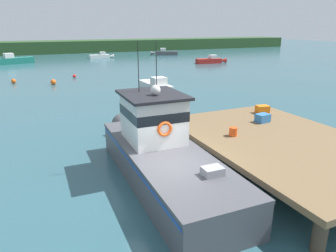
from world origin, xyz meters
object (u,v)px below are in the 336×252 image
(mooring_buoy_inshore, at_px, (14,81))
(mooring_buoy_channel_marker, at_px, (74,76))
(crate_stack_mid_dock, at_px, (263,118))
(moored_boat_far_right, at_px, (157,87))
(bait_bucket, at_px, (233,132))
(crate_stack_near_edge, at_px, (262,109))
(moored_boat_near_channel, at_px, (165,53))
(main_fishing_boat, at_px, (160,151))
(moored_boat_mid_harbor, at_px, (12,60))
(moored_boat_outer_mooring, at_px, (101,56))
(moored_boat_far_left, at_px, (211,60))
(mooring_buoy_spare_mooring, at_px, (53,82))

(mooring_buoy_inshore, bearing_deg, mooring_buoy_channel_marker, 11.18)
(crate_stack_mid_dock, height_order, moored_boat_far_right, crate_stack_mid_dock)
(mooring_buoy_channel_marker, bearing_deg, moored_boat_far_right, -65.44)
(mooring_buoy_channel_marker, bearing_deg, bait_bucket, -84.38)
(crate_stack_near_edge, xyz_separation_m, bait_bucket, (-3.33, -2.19, -0.02))
(mooring_buoy_inshore, xyz_separation_m, mooring_buoy_channel_marker, (5.92, 1.17, -0.04))
(crate_stack_near_edge, bearing_deg, mooring_buoy_inshore, 118.13)
(moored_boat_far_right, height_order, moored_boat_near_channel, moored_boat_far_right)
(main_fishing_boat, distance_m, moored_boat_mid_harbor, 42.54)
(main_fishing_boat, height_order, mooring_buoy_channel_marker, main_fishing_boat)
(crate_stack_near_edge, height_order, moored_boat_outer_mooring, crate_stack_near_edge)
(main_fishing_boat, height_order, moored_boat_far_left, main_fishing_boat)
(main_fishing_boat, xyz_separation_m, moored_boat_far_left, (21.33, 30.74, -0.59))
(crate_stack_mid_dock, bearing_deg, moored_boat_far_left, 61.94)
(crate_stack_mid_dock, height_order, mooring_buoy_spare_mooring, crate_stack_mid_dock)
(mooring_buoy_spare_mooring, bearing_deg, moored_boat_outer_mooring, 67.26)
(moored_boat_near_channel, height_order, mooring_buoy_channel_marker, moored_boat_near_channel)
(main_fishing_boat, xyz_separation_m, bait_bucket, (3.07, -0.19, 0.36))
(moored_boat_mid_harbor, bearing_deg, crate_stack_near_edge, -73.09)
(moored_boat_outer_mooring, relative_size, mooring_buoy_spare_mooring, 8.25)
(moored_boat_far_right, bearing_deg, moored_boat_near_channel, 65.09)
(mooring_buoy_inshore, relative_size, mooring_buoy_channel_marker, 1.25)
(moored_boat_far_left, height_order, mooring_buoy_inshore, moored_boat_far_left)
(mooring_buoy_spare_mooring, bearing_deg, mooring_buoy_channel_marker, 55.36)
(moored_boat_far_left, bearing_deg, mooring_buoy_spare_mooring, -158.44)
(moored_boat_far_left, relative_size, mooring_buoy_spare_mooring, 9.43)
(moored_boat_near_channel, xyz_separation_m, mooring_buoy_channel_marker, (-20.05, -21.09, -0.27))
(moored_boat_near_channel, bearing_deg, bait_bucket, -110.73)
(moored_boat_far_left, height_order, moored_boat_near_channel, moored_boat_near_channel)
(moored_boat_far_left, bearing_deg, main_fishing_boat, -124.76)
(bait_bucket, xyz_separation_m, moored_boat_far_right, (2.60, 14.18, -0.90))
(moored_boat_far_left, bearing_deg, moored_boat_far_right, -133.09)
(crate_stack_near_edge, xyz_separation_m, moored_boat_near_channel, (14.23, 44.22, -0.94))
(moored_boat_far_right, bearing_deg, crate_stack_mid_dock, -91.29)
(mooring_buoy_inshore, bearing_deg, moored_boat_far_right, -42.14)
(moored_boat_outer_mooring, distance_m, moored_boat_near_channel, 12.59)
(moored_boat_outer_mooring, height_order, moored_boat_far_left, moored_boat_far_left)
(main_fishing_boat, bearing_deg, moored_boat_near_channel, 65.95)
(crate_stack_mid_dock, bearing_deg, crate_stack_near_edge, 49.77)
(moored_boat_mid_harbor, relative_size, moored_boat_near_channel, 1.22)
(crate_stack_mid_dock, distance_m, mooring_buoy_channel_marker, 24.83)
(moored_boat_mid_harbor, relative_size, mooring_buoy_spare_mooring, 12.15)
(moored_boat_far_left, bearing_deg, moored_boat_outer_mooring, 132.33)
(main_fishing_boat, distance_m, mooring_buoy_inshore, 24.55)
(mooring_buoy_spare_mooring, bearing_deg, main_fishing_boat, -85.02)
(moored_boat_mid_harbor, bearing_deg, moored_boat_near_channel, 8.76)
(moored_boat_mid_harbor, relative_size, mooring_buoy_inshore, 14.02)
(moored_boat_far_right, bearing_deg, crate_stack_near_edge, -86.52)
(main_fishing_boat, relative_size, mooring_buoy_spare_mooring, 19.12)
(bait_bucket, xyz_separation_m, moored_boat_far_left, (18.27, 30.93, -0.95))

